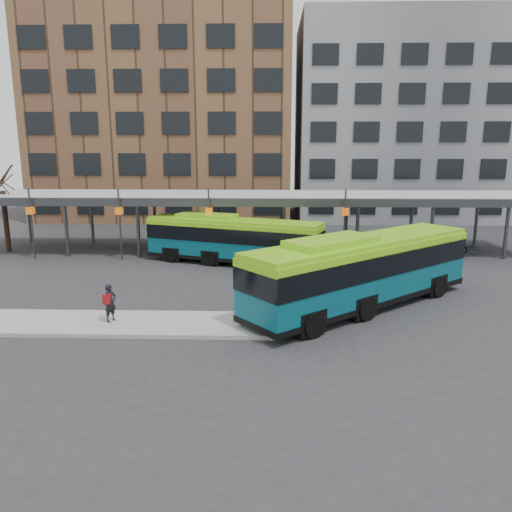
{
  "coord_description": "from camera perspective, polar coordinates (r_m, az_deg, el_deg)",
  "views": [
    {
      "loc": [
        1.07,
        -23.11,
        7.58
      ],
      "look_at": [
        0.33,
        2.86,
        1.8
      ],
      "focal_mm": 35.0,
      "sensor_mm": 36.0,
      "label": 1
    }
  ],
  "objects": [
    {
      "name": "boarding_island",
      "position": [
        22.44,
        -15.62,
        -7.44
      ],
      "size": [
        14.0,
        3.0,
        0.18
      ],
      "primitive_type": "cube",
      "color": "gray",
      "rests_on": "ground"
    },
    {
      "name": "tree",
      "position": [
        40.28,
        -26.7,
        3.87
      ],
      "size": [
        1.64,
        1.64,
        5.6
      ],
      "color": "black",
      "rests_on": "ground"
    },
    {
      "name": "ground",
      "position": [
        24.34,
        -0.97,
        -5.6
      ],
      "size": [
        120.0,
        120.0,
        0.0
      ],
      "primitive_type": "plane",
      "color": "#28282B",
      "rests_on": "ground"
    },
    {
      "name": "bus_front",
      "position": [
        23.98,
        12.08,
        -1.49
      ],
      "size": [
        11.84,
        10.57,
        3.62
      ],
      "rotation": [
        0.0,
        0.0,
        0.7
      ],
      "color": "#084E5E",
      "rests_on": "ground"
    },
    {
      "name": "canopy",
      "position": [
        36.18,
        -0.16,
        6.72
      ],
      "size": [
        40.0,
        6.53,
        4.8
      ],
      "color": "#999B9E",
      "rests_on": "ground"
    },
    {
      "name": "building_brick",
      "position": [
        56.31,
        -10.09,
        15.84
      ],
      "size": [
        26.0,
        14.0,
        22.0
      ],
      "primitive_type": "cube",
      "color": "brown",
      "rests_on": "ground"
    },
    {
      "name": "bus_rear",
      "position": [
        32.4,
        -2.65,
        2.0
      ],
      "size": [
        11.72,
        6.22,
        3.19
      ],
      "rotation": [
        0.0,
        0.0,
        -0.34
      ],
      "color": "#084E5E",
      "rests_on": "ground"
    },
    {
      "name": "building_grey",
      "position": [
        57.15,
        17.34,
        14.42
      ],
      "size": [
        24.0,
        14.0,
        20.0
      ],
      "primitive_type": "cube",
      "color": "slate",
      "rests_on": "ground"
    },
    {
      "name": "bike_rack",
      "position": [
        37.85,
        20.23,
        0.93
      ],
      "size": [
        5.84,
        1.24,
        1.08
      ],
      "color": "slate",
      "rests_on": "ground"
    },
    {
      "name": "pedestrian",
      "position": [
        22.27,
        -16.34,
        -5.14
      ],
      "size": [
        0.65,
        0.71,
        1.64
      ],
      "rotation": [
        0.0,
        0.0,
        1.02
      ],
      "color": "black",
      "rests_on": "boarding_island"
    }
  ]
}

